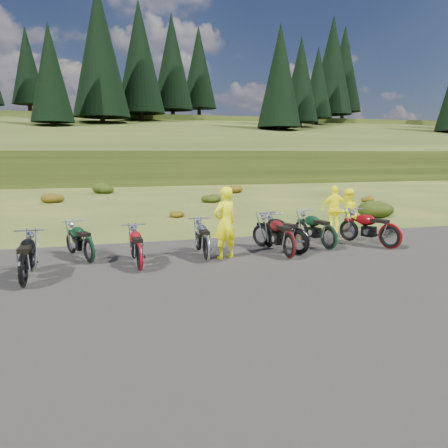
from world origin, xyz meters
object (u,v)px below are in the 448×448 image
object	(u,v)px
person_middle	(225,224)
motorcycle_7	(328,251)
motorcycle_0	(24,289)
motorcycle_3	(207,262)

from	to	relation	value
person_middle	motorcycle_7	bearing A→B (deg)	159.84
motorcycle_0	motorcycle_7	bearing A→B (deg)	-78.80
motorcycle_7	person_middle	world-z (taller)	person_middle
motorcycle_3	motorcycle_7	bearing A→B (deg)	-81.40
motorcycle_0	person_middle	size ratio (longest dim) A/B	1.06
motorcycle_0	motorcycle_3	world-z (taller)	motorcycle_0
motorcycle_0	person_middle	bearing A→B (deg)	-73.85
motorcycle_0	motorcycle_7	world-z (taller)	motorcycle_7
motorcycle_3	motorcycle_7	world-z (taller)	motorcycle_7
motorcycle_7	motorcycle_0	bearing A→B (deg)	90.33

